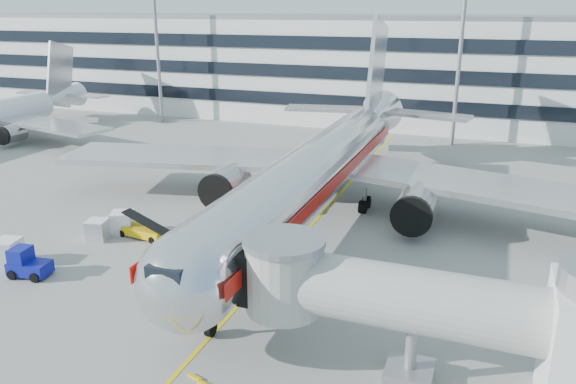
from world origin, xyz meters
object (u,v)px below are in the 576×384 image
(cargo_container_right, at_px, (123,222))
(baggage_tug, at_px, (27,264))
(belt_loader, at_px, (142,230))
(main_jet, at_px, (322,166))
(cargo_container_left, at_px, (8,251))
(ramp_worker, at_px, (192,244))
(cargo_container_front, at_px, (98,230))

(cargo_container_right, bearing_deg, baggage_tug, -98.93)
(belt_loader, height_order, baggage_tug, belt_loader)
(main_jet, bearing_deg, cargo_container_right, -144.85)
(main_jet, xyz_separation_m, cargo_container_left, (-17.26, -16.53, -3.38))
(belt_loader, bearing_deg, baggage_tug, -111.56)
(ramp_worker, bearing_deg, main_jet, 14.17)
(main_jet, bearing_deg, belt_loader, -139.98)
(baggage_tug, bearing_deg, ramp_worker, 37.73)
(ramp_worker, bearing_deg, cargo_container_front, 132.56)
(main_jet, xyz_separation_m, ramp_worker, (-6.06, -11.09, -3.33))
(cargo_container_right, bearing_deg, main_jet, 35.15)
(belt_loader, distance_m, baggage_tug, 8.76)
(main_jet, height_order, cargo_container_right, main_jet)
(main_jet, xyz_separation_m, cargo_container_right, (-13.21, -9.30, -3.37))
(ramp_worker, bearing_deg, cargo_container_left, 158.76)
(belt_loader, bearing_deg, main_jet, 40.02)
(baggage_tug, distance_m, ramp_worker, 10.69)
(cargo_container_left, height_order, cargo_container_right, cargo_container_right)
(cargo_container_left, bearing_deg, main_jet, 43.77)
(cargo_container_left, relative_size, cargo_container_front, 1.08)
(cargo_container_right, bearing_deg, belt_loader, -5.59)
(main_jet, xyz_separation_m, belt_loader, (-11.30, -9.49, -3.67))
(belt_loader, xyz_separation_m, baggage_tug, (-3.22, -8.14, 0.29))
(cargo_container_right, relative_size, ramp_worker, 1.17)
(cargo_container_front, xyz_separation_m, ramp_worker, (8.12, -0.04, 0.13))
(belt_loader, height_order, cargo_container_right, belt_loader)
(cargo_container_front, bearing_deg, cargo_container_right, 60.76)
(ramp_worker, bearing_deg, baggage_tug, 170.57)
(main_jet, height_order, cargo_container_front, main_jet)
(belt_loader, xyz_separation_m, cargo_container_front, (-2.89, -1.56, 0.22))
(baggage_tug, xyz_separation_m, cargo_container_front, (0.33, 6.58, -0.07))
(belt_loader, distance_m, cargo_container_right, 1.94)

